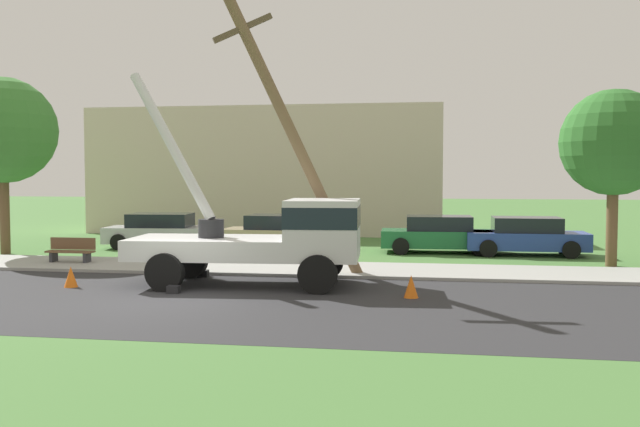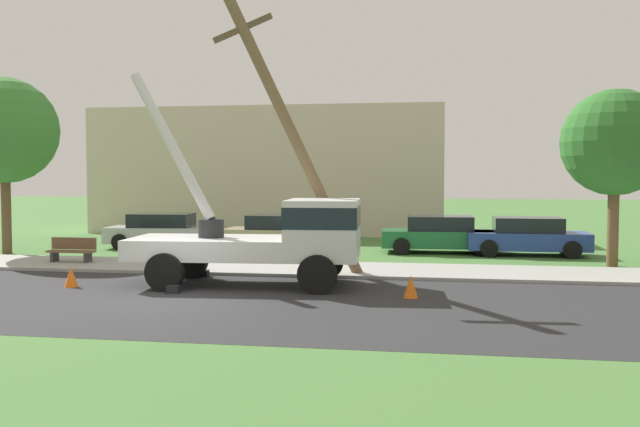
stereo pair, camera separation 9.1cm
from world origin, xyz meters
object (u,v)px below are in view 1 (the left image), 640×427
(leaning_utility_pole, at_px, (292,134))
(park_bench, at_px, (71,251))
(traffic_cone_ahead, at_px, (411,287))
(parked_sedan_silver, at_px, (161,231))
(parked_sedan_tan, at_px, (280,233))
(parked_sedan_green, at_px, (439,234))
(utility_truck, at_px, (276,234))
(roadside_tree_far, at_px, (3,131))
(parked_sedan_blue, at_px, (526,236))
(traffic_cone_behind, at_px, (71,277))
(roadside_tree_near, at_px, (614,143))

(leaning_utility_pole, relative_size, park_bench, 5.15)
(traffic_cone_ahead, distance_m, parked_sedan_silver, 14.60)
(parked_sedan_tan, bearing_deg, traffic_cone_ahead, -60.84)
(parked_sedan_green, bearing_deg, utility_truck, -116.38)
(traffic_cone_ahead, height_order, parked_sedan_green, parked_sedan_green)
(utility_truck, distance_m, roadside_tree_far, 13.56)
(utility_truck, xyz_separation_m, park_bench, (-7.75, 3.20, -0.95))
(leaning_utility_pole, bearing_deg, parked_sedan_blue, 43.71)
(traffic_cone_behind, distance_m, park_bench, 4.96)
(utility_truck, height_order, parked_sedan_green, utility_truck)
(utility_truck, height_order, parked_sedan_tan, utility_truck)
(utility_truck, distance_m, parked_sedan_tan, 8.77)
(traffic_cone_ahead, distance_m, parked_sedan_tan, 11.31)
(roadside_tree_far, bearing_deg, utility_truck, -25.94)
(traffic_cone_behind, bearing_deg, roadside_tree_far, 133.10)
(parked_sedan_tan, bearing_deg, traffic_cone_behind, -110.15)
(traffic_cone_behind, height_order, parked_sedan_tan, parked_sedan_tan)
(utility_truck, bearing_deg, parked_sedan_green, 63.62)
(traffic_cone_behind, bearing_deg, parked_sedan_tan, 69.85)
(traffic_cone_behind, height_order, parked_sedan_green, parked_sedan_green)
(leaning_utility_pole, distance_m, parked_sedan_silver, 10.74)
(parked_sedan_silver, bearing_deg, parked_sedan_blue, -0.82)
(utility_truck, bearing_deg, traffic_cone_behind, -167.91)
(park_bench, distance_m, roadside_tree_near, 18.27)
(parked_sedan_silver, bearing_deg, roadside_tree_near, -10.26)
(parked_sedan_silver, bearing_deg, parked_sedan_tan, -2.41)
(traffic_cone_ahead, bearing_deg, utility_truck, 160.41)
(parked_sedan_green, relative_size, roadside_tree_near, 0.77)
(parked_sedan_blue, xyz_separation_m, roadside_tree_near, (2.36, -2.84, 3.33))
(utility_truck, xyz_separation_m, roadside_tree_far, (-11.84, 5.76, 3.26))
(parked_sedan_tan, relative_size, parked_sedan_green, 1.00)
(roadside_tree_far, bearing_deg, leaning_utility_pole, -19.85)
(leaning_utility_pole, relative_size, traffic_cone_ahead, 14.72)
(leaning_utility_pole, relative_size, parked_sedan_silver, 1.81)
(parked_sedan_silver, height_order, parked_sedan_green, same)
(parked_sedan_blue, relative_size, park_bench, 2.76)
(parked_sedan_tan, bearing_deg, parked_sedan_green, 3.01)
(utility_truck, relative_size, parked_sedan_silver, 1.52)
(roadside_tree_far, bearing_deg, parked_sedan_blue, 8.18)
(roadside_tree_far, bearing_deg, parked_sedan_silver, 31.07)
(leaning_utility_pole, xyz_separation_m, parked_sedan_tan, (-1.98, 7.13, -3.49))
(parked_sedan_green, relative_size, roadside_tree_far, 0.67)
(leaning_utility_pole, xyz_separation_m, parked_sedan_silver, (-7.02, 7.34, -3.49))
(parked_sedan_green, relative_size, parked_sedan_blue, 1.01)
(utility_truck, relative_size, parked_sedan_green, 1.55)
(utility_truck, xyz_separation_m, parked_sedan_green, (4.40, 8.88, -0.70))
(parked_sedan_tan, bearing_deg, parked_sedan_silver, 177.59)
(parked_sedan_blue, xyz_separation_m, roadside_tree_far, (-19.47, -2.80, 3.95))
(utility_truck, bearing_deg, parked_sedan_blue, 48.30)
(leaning_utility_pole, relative_size, roadside_tree_far, 1.23)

